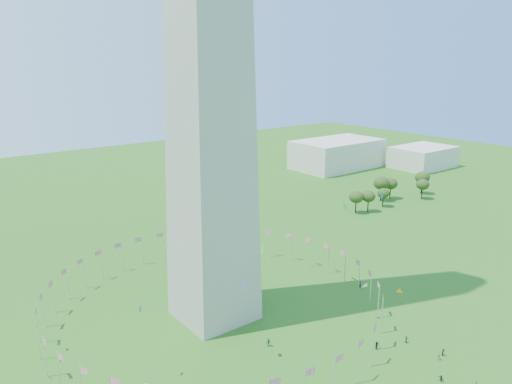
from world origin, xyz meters
TOP-DOWN VIEW (x-y plane):
  - flag_ring at (-0.00, 50.00)m, footprint 80.24×80.24m
  - gov_building_east_a at (150.00, 150.00)m, footprint 50.00×30.00m
  - gov_building_east_b at (190.00, 120.00)m, footprint 35.00×25.00m
  - kites_aloft at (15.35, 20.84)m, footprint 122.03×72.70m
  - tree_line_east at (116.36, 85.78)m, footprint 53.46×15.85m

SIDE VIEW (x-z plane):
  - flag_ring at x=0.00m, z-range 0.00..9.00m
  - tree_line_east at x=116.36m, z-range -0.62..10.31m
  - gov_building_east_b at x=190.00m, z-range 0.00..12.00m
  - gov_building_east_a at x=150.00m, z-range 0.00..16.00m
  - kites_aloft at x=15.35m, z-range 2.11..38.19m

